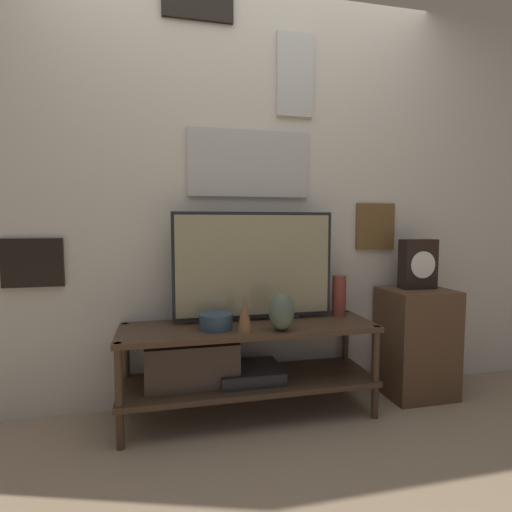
{
  "coord_description": "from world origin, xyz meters",
  "views": [
    {
      "loc": [
        -0.47,
        -1.91,
        1.11
      ],
      "look_at": [
        0.04,
        0.26,
        0.92
      ],
      "focal_mm": 28.0,
      "sensor_mm": 36.0,
      "label": 1
    }
  ],
  "objects_px": {
    "vase_wide_bowl": "(216,321)",
    "mantel_clock": "(418,264)",
    "vase_urn_stoneware": "(281,312)",
    "vase_tall_ceramic": "(339,296)",
    "vase_slim_bronze": "(245,314)",
    "television": "(254,265)"
  },
  "relations": [
    {
      "from": "vase_wide_bowl",
      "to": "television",
      "type": "bearing_deg",
      "value": 29.88
    },
    {
      "from": "vase_wide_bowl",
      "to": "vase_tall_ceramic",
      "type": "height_order",
      "value": "vase_tall_ceramic"
    },
    {
      "from": "vase_slim_bronze",
      "to": "vase_urn_stoneware",
      "type": "xyz_separation_m",
      "value": [
        0.2,
        -0.02,
        0.01
      ]
    },
    {
      "from": "vase_tall_ceramic",
      "to": "mantel_clock",
      "type": "xyz_separation_m",
      "value": [
        0.53,
        -0.02,
        0.19
      ]
    },
    {
      "from": "vase_slim_bronze",
      "to": "vase_urn_stoneware",
      "type": "bearing_deg",
      "value": -4.97
    },
    {
      "from": "television",
      "to": "vase_urn_stoneware",
      "type": "distance_m",
      "value": 0.35
    },
    {
      "from": "vase_tall_ceramic",
      "to": "vase_urn_stoneware",
      "type": "bearing_deg",
      "value": -150.99
    },
    {
      "from": "vase_urn_stoneware",
      "to": "mantel_clock",
      "type": "relative_size",
      "value": 0.64
    },
    {
      "from": "vase_slim_bronze",
      "to": "vase_tall_ceramic",
      "type": "relative_size",
      "value": 0.76
    },
    {
      "from": "vase_urn_stoneware",
      "to": "vase_tall_ceramic",
      "type": "bearing_deg",
      "value": 29.01
    },
    {
      "from": "television",
      "to": "vase_slim_bronze",
      "type": "relative_size",
      "value": 4.94
    },
    {
      "from": "vase_tall_ceramic",
      "to": "mantel_clock",
      "type": "relative_size",
      "value": 0.79
    },
    {
      "from": "vase_slim_bronze",
      "to": "vase_wide_bowl",
      "type": "relative_size",
      "value": 1.05
    },
    {
      "from": "vase_slim_bronze",
      "to": "vase_urn_stoneware",
      "type": "distance_m",
      "value": 0.2
    },
    {
      "from": "vase_slim_bronze",
      "to": "vase_tall_ceramic",
      "type": "distance_m",
      "value": 0.69
    },
    {
      "from": "vase_wide_bowl",
      "to": "mantel_clock",
      "type": "xyz_separation_m",
      "value": [
        1.32,
        0.12,
        0.27
      ]
    },
    {
      "from": "vase_tall_ceramic",
      "to": "mantel_clock",
      "type": "bearing_deg",
      "value": -2.38
    },
    {
      "from": "mantel_clock",
      "to": "vase_wide_bowl",
      "type": "bearing_deg",
      "value": -174.91
    },
    {
      "from": "vase_urn_stoneware",
      "to": "mantel_clock",
      "type": "bearing_deg",
      "value": 12.98
    },
    {
      "from": "vase_slim_bronze",
      "to": "mantel_clock",
      "type": "xyz_separation_m",
      "value": [
        1.18,
        0.21,
        0.22
      ]
    },
    {
      "from": "vase_wide_bowl",
      "to": "vase_tall_ceramic",
      "type": "relative_size",
      "value": 0.73
    },
    {
      "from": "vase_wide_bowl",
      "to": "mantel_clock",
      "type": "height_order",
      "value": "mantel_clock"
    }
  ]
}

